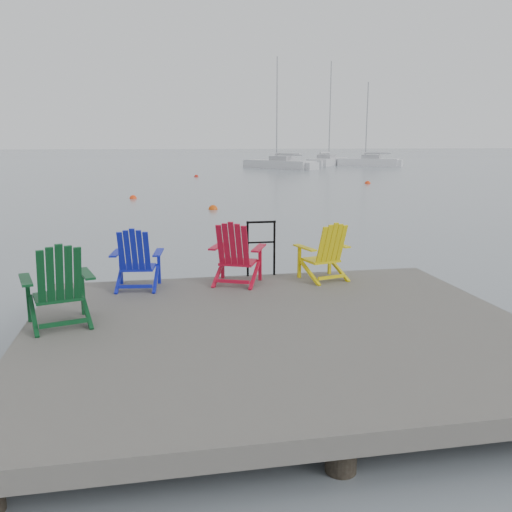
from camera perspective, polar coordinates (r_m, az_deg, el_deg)
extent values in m
plane|color=gray|center=(6.69, 2.52, -11.33)|extent=(400.00, 400.00, 0.00)
cube|color=#302D2A|center=(6.54, 2.55, -8.11)|extent=(6.00, 5.00, 0.20)
cylinder|color=black|center=(4.99, 8.76, -24.31)|extent=(0.26, 0.26, 1.20)
cylinder|color=black|center=(8.79, -18.59, -8.27)|extent=(0.26, 0.26, 1.20)
cylinder|color=black|center=(8.81, -0.77, -7.57)|extent=(0.26, 0.26, 1.20)
cylinder|color=black|center=(9.62, 15.39, -6.31)|extent=(0.26, 0.26, 1.20)
cylinder|color=black|center=(8.72, -0.88, 0.75)|extent=(0.04, 0.04, 0.90)
cylinder|color=black|center=(8.80, 1.94, 0.86)|extent=(0.04, 0.04, 0.90)
cylinder|color=black|center=(8.68, 0.54, 3.59)|extent=(0.48, 0.04, 0.04)
cylinder|color=black|center=(8.74, 0.54, 1.45)|extent=(0.44, 0.03, 0.03)
cube|color=#0A3A1B|center=(6.91, -20.12, -4.03)|extent=(0.64, 0.60, 0.04)
cube|color=#0A3A1B|center=(7.09, -22.82, -4.23)|extent=(0.06, 0.06, 0.56)
cube|color=#0A3A1B|center=(7.15, -17.78, -3.72)|extent=(0.06, 0.06, 0.56)
cube|color=#0A3A1B|center=(6.81, -23.09, -2.32)|extent=(0.28, 0.62, 0.03)
cube|color=#0A3A1B|center=(6.88, -17.44, -1.77)|extent=(0.28, 0.62, 0.03)
cube|color=#0A3A1B|center=(6.52, -19.98, -1.92)|extent=(0.54, 0.38, 0.69)
cube|color=#1019A7|center=(8.29, -12.30, -1.19)|extent=(0.54, 0.49, 0.04)
cube|color=#1019A7|center=(8.52, -14.03, -1.20)|extent=(0.05, 0.05, 0.51)
cube|color=#1019A7|center=(8.43, -10.17, -1.16)|extent=(0.05, 0.05, 0.51)
cube|color=#1019A7|center=(8.28, -14.52, 0.31)|extent=(0.18, 0.57, 0.03)
cube|color=#1019A7|center=(8.18, -10.24, 0.37)|extent=(0.18, 0.57, 0.03)
cube|color=#1019A7|center=(7.94, -12.72, 0.48)|extent=(0.48, 0.29, 0.63)
cube|color=#B40D27|center=(8.37, -1.89, -0.66)|extent=(0.65, 0.62, 0.04)
cube|color=#B40D27|center=(8.64, -3.53, -0.57)|extent=(0.06, 0.06, 0.54)
cube|color=#B40D27|center=(8.50, 0.43, -0.77)|extent=(0.06, 0.06, 0.54)
cube|color=#B40D27|center=(8.39, -4.11, 1.04)|extent=(0.34, 0.59, 0.03)
cube|color=#B40D27|center=(8.23, 0.29, 0.85)|extent=(0.34, 0.59, 0.03)
cube|color=#B40D27|center=(8.01, -2.46, 1.12)|extent=(0.54, 0.42, 0.67)
cube|color=#D8C30C|center=(8.67, 6.83, -0.42)|extent=(0.58, 0.54, 0.04)
cube|color=#D8C30C|center=(8.68, 4.58, -0.63)|extent=(0.06, 0.06, 0.51)
cube|color=#D8C30C|center=(8.98, 7.76, -0.28)|extent=(0.06, 0.06, 0.51)
cube|color=#D8C30C|center=(8.45, 5.16, 0.88)|extent=(0.25, 0.57, 0.03)
cube|color=#D8C30C|center=(8.78, 8.64, 1.21)|extent=(0.25, 0.57, 0.03)
cube|color=#D8C30C|center=(8.37, 7.97, 1.24)|extent=(0.50, 0.34, 0.63)
cube|color=silver|center=(55.59, 2.48, 9.46)|extent=(6.21, 7.80, 1.10)
cube|color=#9E9EA3|center=(55.29, 2.79, 10.17)|extent=(2.55, 2.81, 0.55)
cylinder|color=gray|center=(55.90, 2.22, 15.18)|extent=(0.12, 0.12, 10.01)
cube|color=silver|center=(63.55, 7.54, 9.68)|extent=(6.68, 8.27, 1.10)
cube|color=#9E9EA3|center=(63.12, 7.45, 10.31)|extent=(2.73, 2.99, 0.55)
cylinder|color=gray|center=(64.01, 7.81, 14.96)|extent=(0.12, 0.12, 10.65)
cube|color=silver|center=(62.72, 11.71, 9.51)|extent=(6.40, 5.07, 1.10)
cube|color=#9E9EA3|center=(62.63, 12.03, 10.14)|extent=(2.30, 2.09, 0.55)
cylinder|color=gray|center=(62.78, 11.59, 13.77)|extent=(0.12, 0.12, 8.20)
sphere|color=#D34A0C|center=(21.67, -4.54, 4.90)|extent=(0.37, 0.37, 0.37)
sphere|color=#F53B0E|center=(26.42, -12.81, 5.91)|extent=(0.34, 0.34, 0.34)
sphere|color=#F83A0E|center=(35.78, 11.67, 7.46)|extent=(0.37, 0.37, 0.37)
sphere|color=red|center=(42.28, -6.31, 8.29)|extent=(0.33, 0.33, 0.33)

